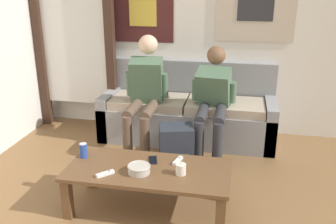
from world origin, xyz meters
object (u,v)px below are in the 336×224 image
person_seated_adult (144,90)px  cell_phone (153,160)px  person_seated_teen (213,99)px  drink_can_blue (83,150)px  game_controller_near_left (105,174)px  coffee_table (148,175)px  pillar_candle (181,169)px  backpack (176,149)px  game_controller_near_right (178,161)px  ceramic_bowl (139,168)px  couch (188,114)px

person_seated_adult → cell_phone: person_seated_adult is taller
person_seated_teen → drink_can_blue: size_ratio=8.97×
game_controller_near_left → coffee_table: bearing=29.6°
coffee_table → pillar_candle: size_ratio=13.20×
pillar_candle → game_controller_near_left: pillar_candle is taller
backpack → pillar_candle: 0.79m
person_seated_teen → drink_can_blue: (-0.98, -1.05, -0.18)m
coffee_table → drink_can_blue: drink_can_blue is taller
game_controller_near_right → ceramic_bowl: bearing=-138.8°
game_controller_near_right → cell_phone: game_controller_near_right is taller
coffee_table → couch: bearing=86.3°
person_seated_adult → cell_phone: size_ratio=8.22×
coffee_table → game_controller_near_left: game_controller_near_left is taller
coffee_table → cell_phone: size_ratio=8.72×
person_seated_adult → game_controller_near_right: (0.53, -0.98, -0.28)m
drink_can_blue → game_controller_near_left: bearing=-42.2°
ceramic_bowl → cell_phone: size_ratio=1.21×
game_controller_near_left → ceramic_bowl: bearing=19.6°
drink_can_blue → person_seated_adult: bearing=76.0°
drink_can_blue → game_controller_near_left: size_ratio=0.98×
game_controller_near_right → backpack: bearing=101.0°
backpack → cell_phone: bearing=-99.9°
coffee_table → person_seated_teen: (0.41, 1.14, 0.30)m
couch → coffee_table: (-0.10, -1.50, 0.02)m
person_seated_teen → game_controller_near_right: size_ratio=7.52×
person_seated_adult → ceramic_bowl: size_ratio=6.81×
backpack → ceramic_bowl: (-0.16, -0.78, 0.19)m
pillar_candle → game_controller_near_right: (-0.06, 0.19, -0.03)m
couch → coffee_table: 1.51m
ceramic_bowl → backpack: bearing=78.7°
couch → backpack: (0.01, -0.80, -0.08)m
couch → drink_can_blue: size_ratio=15.90×
backpack → game_controller_near_right: size_ratio=3.05×
cell_phone → ceramic_bowl: bearing=-105.1°
person_seated_adult → game_controller_near_right: bearing=-61.8°
ceramic_bowl → game_controller_near_left: ceramic_bowl is taller
person_seated_teen → cell_phone: (-0.40, -1.00, -0.24)m
ceramic_bowl → game_controller_near_right: size_ratio=1.21×
person_seated_adult → game_controller_near_left: (0.02, -1.30, -0.28)m
pillar_candle → cell_phone: (-0.26, 0.18, -0.04)m
drink_can_blue → game_controller_near_right: bearing=4.5°
person_seated_teen → game_controller_near_left: size_ratio=8.82×
person_seated_teen → pillar_candle: (-0.14, -1.18, -0.20)m
person_seated_adult → pillar_candle: (0.58, -1.18, -0.25)m
drink_can_blue → game_controller_near_right: (0.79, 0.06, -0.05)m
pillar_candle → drink_can_blue: (-0.84, 0.13, 0.02)m
person_seated_adult → cell_phone: bearing=-72.1°
coffee_table → drink_can_blue: 0.60m
pillar_candle → drink_can_blue: size_ratio=0.79×
coffee_table → backpack: bearing=81.5°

